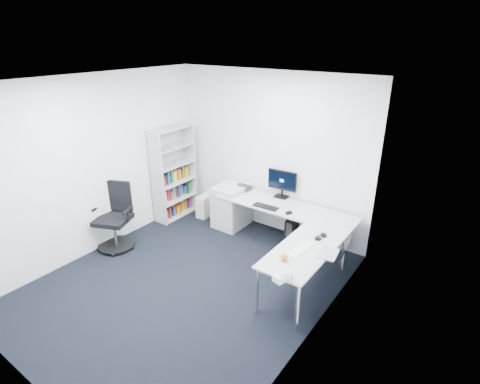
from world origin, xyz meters
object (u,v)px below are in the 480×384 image
Objects in this scene: l_desk at (274,233)px; laptop at (329,246)px; task_chair at (113,218)px; monitor at (282,184)px; bookshelf at (174,173)px.

laptop is (1.12, -0.60, 0.45)m from l_desk.
l_desk is 6.94× the size of laptop.
task_chair is 3.23× the size of laptop.
task_chair is 2.12× the size of monitor.
l_desk is at bearing 9.78° from task_chair.
task_chair reaches higher than laptop.
l_desk is 2.54m from task_chair.
task_chair is (-2.13, -1.37, 0.20)m from l_desk.
monitor is at bearing 129.84° from laptop.
bookshelf is 5.14× the size of laptop.
l_desk is at bearing -1.32° from bookshelf.
bookshelf is 1.59× the size of task_chair.
laptop is at bearing -11.13° from bookshelf.
monitor is (1.94, 0.55, 0.06)m from bookshelf.
bookshelf reaches higher than task_chair.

